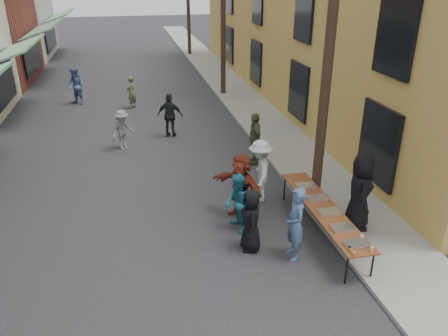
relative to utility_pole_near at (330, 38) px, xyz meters
name	(u,v)px	position (x,y,z in m)	size (l,w,h in m)	color
ground	(175,295)	(-4.30, -3.00, -4.50)	(120.00, 120.00, 0.00)	#28282B
sidewalk	(236,93)	(0.70, 12.00, -4.45)	(2.20, 60.00, 0.10)	gray
utility_pole_near	(330,38)	(0.00, 0.00, 0.00)	(0.26, 0.26, 9.00)	#2D2116
utility_pole_mid	(223,4)	(0.00, 12.00, 0.00)	(0.26, 0.26, 9.00)	#2D2116
serving_table	(323,209)	(-0.50, -1.55, -3.79)	(0.70, 4.00, 0.75)	maroon
catering_tray_sausage	(357,244)	(-0.50, -3.20, -3.71)	(0.50, 0.33, 0.08)	maroon
catering_tray_foil_b	(342,228)	(-0.50, -2.55, -3.71)	(0.50, 0.33, 0.08)	#B2B2B7
catering_tray_buns	(329,212)	(-0.50, -1.85, -3.71)	(0.50, 0.33, 0.08)	tan
catering_tray_foil_d	(317,198)	(-0.50, -1.15, -3.71)	(0.50, 0.33, 0.08)	#B2B2B7
catering_tray_buns_end	(306,186)	(-0.50, -0.45, -3.71)	(0.50, 0.33, 0.08)	tan
condiment_jar_a	(354,254)	(-0.72, -3.50, -3.71)	(0.07, 0.07, 0.08)	#A57F26
condiment_jar_b	(352,251)	(-0.72, -3.40, -3.71)	(0.07, 0.07, 0.08)	#A57F26
condiment_jar_c	(349,248)	(-0.72, -3.30, -3.71)	(0.07, 0.07, 0.08)	#A57F26
cup_stack	(372,249)	(-0.30, -3.45, -3.69)	(0.08, 0.08, 0.12)	tan
guest_front_a	(251,220)	(-2.38, -1.76, -3.74)	(0.74, 0.48, 1.52)	black
guest_front_b	(295,224)	(-1.51, -2.29, -3.63)	(0.63, 0.42, 1.74)	#456186
guest_front_c	(238,204)	(-2.48, -0.94, -3.73)	(0.74, 0.58, 1.53)	#207087
guest_front_d	(260,171)	(-1.49, 0.47, -3.60)	(1.17, 0.67, 1.81)	silver
guest_front_e	(255,139)	(-0.90, 3.02, -3.62)	(1.04, 0.43, 1.77)	#525E36
guest_queue_back	(240,186)	(-2.25, -0.29, -3.61)	(1.66, 0.53, 1.79)	maroon
server	(360,192)	(0.41, -1.56, -3.43)	(0.95, 0.62, 1.94)	black
passerby_left	(122,130)	(-5.20, 5.31, -3.77)	(0.95, 0.54, 1.46)	slate
passerby_mid	(170,115)	(-3.37, 6.25, -3.64)	(1.00, 0.42, 1.71)	black
passerby_right	(131,92)	(-4.74, 10.50, -3.74)	(0.56, 0.37, 1.53)	#556239
passerby_far	(76,86)	(-7.30, 11.74, -3.61)	(0.86, 0.67, 1.78)	#546FA3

